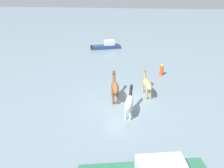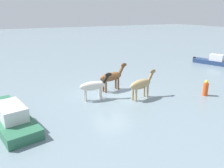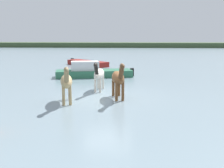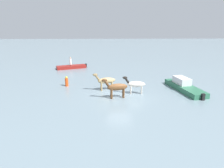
% 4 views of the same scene
% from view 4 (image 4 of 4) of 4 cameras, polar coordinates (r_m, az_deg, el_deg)
% --- Properties ---
extents(ground_plane, '(147.89, 147.89, 0.00)m').
position_cam_4_polar(ground_plane, '(20.56, 2.03, -3.23)').
color(ground_plane, gray).
extents(horse_gray_outer, '(0.98, 2.43, 1.88)m').
position_cam_4_polar(horse_gray_outer, '(21.98, -1.71, 0.92)').
color(horse_gray_outer, tan).
rests_on(horse_gray_outer, ground_plane).
extents(horse_dun_straggler, '(0.94, 2.52, 1.95)m').
position_cam_4_polar(horse_dun_straggler, '(19.64, 1.24, -0.86)').
color(horse_dun_straggler, brown).
rests_on(horse_dun_straggler, ground_plane).
extents(horse_rear_stallion, '(0.64, 2.30, 1.78)m').
position_cam_4_polar(horse_rear_stallion, '(20.99, 6.40, -0.09)').
color(horse_rear_stallion, silver).
rests_on(horse_rear_stallion, ground_plane).
extents(boat_dinghy_port, '(2.77, 4.65, 0.73)m').
position_cam_4_polar(boat_dinghy_port, '(33.30, -10.91, 4.45)').
color(boat_dinghy_port, maroon).
rests_on(boat_dinghy_port, ground_plane).
extents(boat_launch_far, '(6.14, 2.78, 1.38)m').
position_cam_4_polar(boat_launch_far, '(23.50, 19.00, -0.75)').
color(boat_launch_far, '#2D6B4C').
rests_on(boat_launch_far, ground_plane).
extents(person_spotter_bow, '(0.32, 0.32, 1.19)m').
position_cam_4_polar(person_spotter_bow, '(33.22, -11.19, 6.10)').
color(person_spotter_bow, silver).
rests_on(person_spotter_bow, boat_dinghy_port).
extents(buoy_channel_marker, '(0.36, 0.36, 1.14)m').
position_cam_4_polar(buoy_channel_marker, '(24.04, -12.22, 0.61)').
color(buoy_channel_marker, '#E54C19').
rests_on(buoy_channel_marker, ground_plane).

